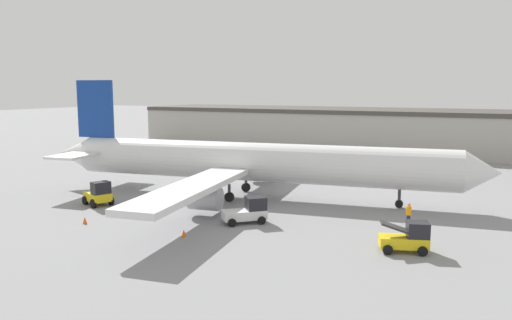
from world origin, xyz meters
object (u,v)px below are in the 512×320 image
at_px(safety_cone_near, 184,233).
at_px(safety_cone_far, 85,220).
at_px(ground_crew_worker, 409,214).
at_px(belt_loader_truck, 408,238).
at_px(airplane, 246,162).
at_px(baggage_tug, 248,211).
at_px(pushback_tug, 99,194).

distance_m(safety_cone_near, safety_cone_far, 9.08).
distance_m(ground_crew_worker, belt_loader_truck, 6.59).
distance_m(airplane, belt_loader_truck, 20.10).
height_order(airplane, safety_cone_far, airplane).
xyz_separation_m(ground_crew_worker, baggage_tug, (-11.62, -4.80, -0.01)).
height_order(pushback_tug, safety_cone_near, pushback_tug).
height_order(airplane, belt_loader_truck, airplane).
xyz_separation_m(belt_loader_truck, pushback_tug, (-27.67, 0.89, 0.06)).
relative_size(baggage_tug, safety_cone_near, 6.52).
height_order(belt_loader_truck, pushback_tug, pushback_tug).
distance_m(baggage_tug, safety_cone_far, 12.98).
bearing_deg(baggage_tug, pushback_tug, 140.04).
xyz_separation_m(airplane, baggage_tug, (4.55, -8.36, -2.55)).
relative_size(airplane, safety_cone_near, 81.32).
xyz_separation_m(airplane, safety_cone_far, (-6.90, -14.45, -3.22)).
bearing_deg(ground_crew_worker, belt_loader_truck, -53.55).
xyz_separation_m(baggage_tug, safety_cone_far, (-11.44, -6.09, -0.68)).
xyz_separation_m(airplane, safety_cone_near, (2.16, -13.86, -3.22)).
height_order(pushback_tug, safety_cone_far, pushback_tug).
height_order(belt_loader_truck, safety_cone_far, belt_loader_truck).
distance_m(ground_crew_worker, safety_cone_near, 17.40).
bearing_deg(safety_cone_near, safety_cone_far, -176.25).
bearing_deg(belt_loader_truck, ground_crew_worker, 79.79).
height_order(airplane, ground_crew_worker, airplane).
relative_size(baggage_tug, safety_cone_far, 6.52).
distance_m(baggage_tug, belt_loader_truck, 12.78).
bearing_deg(pushback_tug, baggage_tug, 24.61).
xyz_separation_m(airplane, pushback_tug, (-10.46, -9.18, -2.47)).
relative_size(airplane, pushback_tug, 14.39).
bearing_deg(safety_cone_near, pushback_tug, 159.66).
distance_m(belt_loader_truck, pushback_tug, 27.68).
height_order(baggage_tug, safety_cone_far, baggage_tug).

